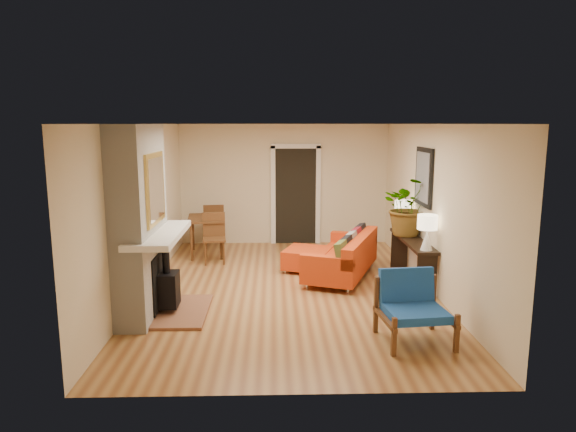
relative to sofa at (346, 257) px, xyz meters
name	(u,v)px	position (x,y,z in m)	size (l,w,h in m)	color
room_shell	(314,191)	(-0.41, 1.96, 0.89)	(6.50, 6.50, 6.50)	#B38045
fireplace	(143,226)	(-3.01, -1.67, 0.89)	(1.09, 1.68, 2.60)	white
sofa	(346,257)	(0.00, 0.00, 0.00)	(1.54, 2.19, 0.79)	silver
ottoman	(308,258)	(-0.63, 0.38, -0.12)	(0.99, 0.99, 0.39)	silver
blue_chair	(412,303)	(0.44, -2.62, 0.10)	(0.88, 0.86, 0.84)	brown
dining_table	(210,225)	(-2.52, 1.58, 0.27)	(0.87, 1.77, 0.94)	brown
console_table	(412,248)	(1.06, -0.31, 0.23)	(0.34, 1.85, 0.72)	black
lamp_near	(427,228)	(1.06, -1.08, 0.71)	(0.30, 0.30, 0.54)	white
lamp_far	(403,212)	(1.06, 0.38, 0.71)	(0.30, 0.30, 0.54)	white
houseplant	(409,206)	(1.05, -0.02, 0.88)	(0.90, 0.78, 1.00)	#1E5919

